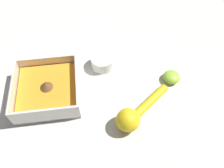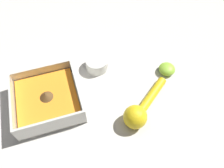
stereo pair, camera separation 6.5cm
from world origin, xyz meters
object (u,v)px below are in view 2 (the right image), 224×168
square_dish (48,100)px  lemon_half (167,69)px  spice_bowl (97,64)px  lemon_squeezer (139,111)px

square_dish → lemon_half: (0.01, -0.38, -0.01)m
square_dish → spice_bowl: size_ratio=2.54×
square_dish → lemon_squeezer: square_dish is taller
square_dish → lemon_half: bearing=-89.1°
spice_bowl → lemon_half: spice_bowl is taller
spice_bowl → lemon_half: size_ratio=1.40×
spice_bowl → lemon_squeezer: bearing=-162.5°
spice_bowl → lemon_squeezer: lemon_squeezer is taller
square_dish → lemon_squeezer: size_ratio=1.08×
lemon_squeezer → square_dish: bearing=-63.8°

